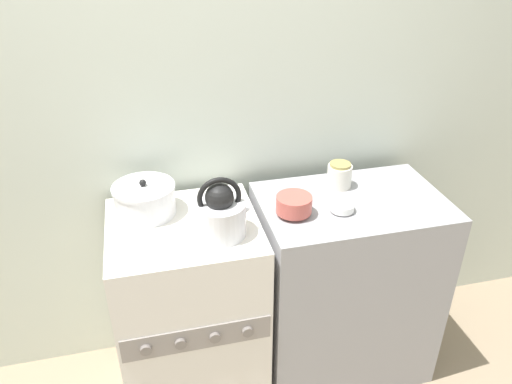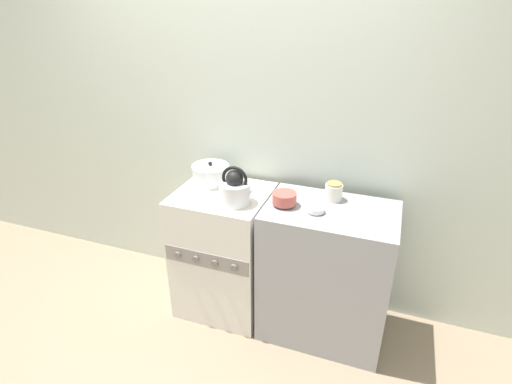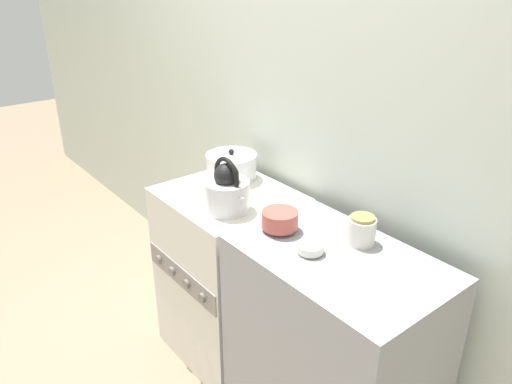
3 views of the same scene
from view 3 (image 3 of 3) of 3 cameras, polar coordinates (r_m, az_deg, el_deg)
ground_plane at (r=2.74m, az=-7.73°, el=-19.34°), size 12.00×12.00×0.00m
wall_back at (r=2.42m, az=3.33°, el=9.26°), size 7.00×0.06×2.50m
stove at (r=2.56m, az=-3.01°, el=-9.46°), size 0.60×0.57×0.91m
counter at (r=2.13m, az=8.60°, el=-17.91°), size 0.79×0.52×0.93m
kettle at (r=2.14m, az=-3.32°, el=0.13°), size 0.24×0.20×0.25m
cooking_pot at (r=2.48m, az=-2.81°, el=2.95°), size 0.25×0.25×0.16m
enamel_bowl at (r=1.96m, az=2.74°, el=-3.17°), size 0.14×0.14×0.08m
small_ceramic_bowl at (r=1.84m, az=6.23°, el=-6.38°), size 0.10×0.10×0.04m
storage_jar at (r=1.91m, az=11.96°, el=-4.27°), size 0.11×0.11×0.11m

